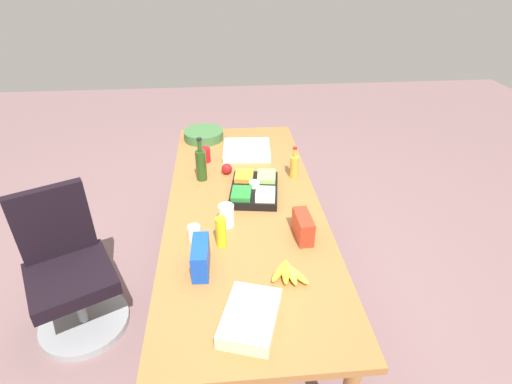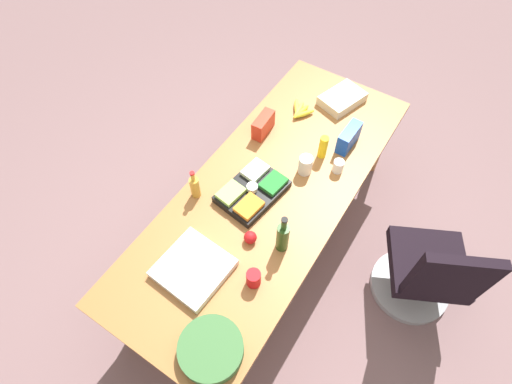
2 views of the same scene
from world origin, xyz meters
name	(u,v)px [view 1 (image 1 of 2)]	position (x,y,z in m)	size (l,w,h in m)	color
ground_plane	(245,288)	(0.00, 0.00, 0.00)	(10.00, 10.00, 0.00)	#725658
conference_table	(244,211)	(0.00, 0.00, 0.68)	(2.44, 0.95, 0.74)	#976131
office_chair	(71,280)	(0.19, -1.09, 0.36)	(0.64, 0.64, 0.93)	gray
veggie_tray	(254,188)	(-0.10, 0.08, 0.78)	(0.46, 0.36, 0.09)	black
pizza_box	(247,150)	(-0.71, 0.07, 0.77)	(0.36, 0.36, 0.05)	silver
chip_bag_red	(303,227)	(0.38, 0.30, 0.81)	(0.20, 0.08, 0.14)	red
wine_bottle	(201,164)	(-0.32, -0.27, 0.86)	(0.09, 0.09, 0.31)	#234317
mustard_bottle	(221,232)	(0.41, -0.15, 0.83)	(0.06, 0.06, 0.17)	yellow
sheet_cake	(250,317)	(0.96, -0.03, 0.78)	(0.32, 0.22, 0.07)	beige
salad_bowl	(204,135)	(-1.01, -0.27, 0.78)	(0.33, 0.33, 0.08)	#376435
dressing_bottle	(294,166)	(-0.30, 0.37, 0.83)	(0.06, 0.06, 0.23)	gold
paper_cup	(194,233)	(0.36, -0.29, 0.79)	(0.07, 0.07, 0.09)	white
mayo_jar	(226,215)	(0.23, -0.11, 0.81)	(0.09, 0.09, 0.13)	white
chip_bag_blue	(201,257)	(0.59, -0.25, 0.82)	(0.22, 0.08, 0.15)	#1443B3
apple_red	(227,169)	(-0.39, -0.10, 0.78)	(0.08, 0.08, 0.08)	#B41518
banana_bunch	(288,272)	(0.69, 0.17, 0.77)	(0.19, 0.20, 0.04)	yellow
red_solo_cup	(205,155)	(-0.59, -0.25, 0.80)	(0.08, 0.08, 0.11)	red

